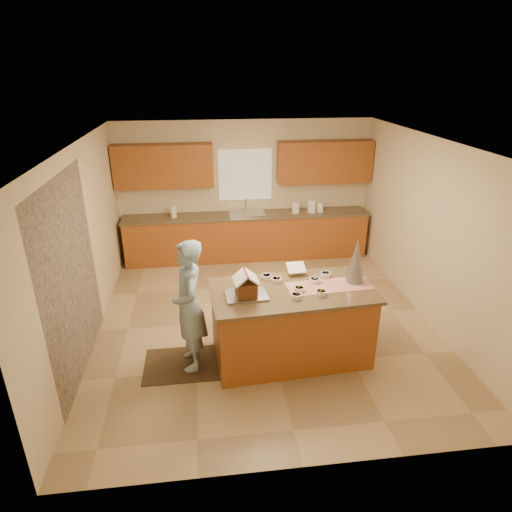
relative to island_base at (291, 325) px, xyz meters
name	(u,v)px	position (x,y,z in m)	size (l,w,h in m)	color
floor	(264,320)	(-0.22, 0.95, -0.49)	(5.50, 5.50, 0.00)	tan
ceiling	(265,143)	(-0.22, 0.95, 2.21)	(5.50, 5.50, 0.00)	silver
wall_back	(245,189)	(-0.22, 3.70, 0.86)	(5.50, 5.50, 0.00)	beige
wall_front	(310,354)	(-0.22, -1.80, 0.86)	(5.50, 5.50, 0.00)	beige
wall_left	(84,247)	(-2.72, 0.95, 0.86)	(5.50, 5.50, 0.00)	beige
wall_right	(430,231)	(2.28, 0.95, 0.86)	(5.50, 5.50, 0.00)	beige
stone_accent	(71,280)	(-2.70, 0.15, 0.76)	(2.50, 2.50, 0.00)	gray
window_curtain	(245,175)	(-0.22, 3.67, 1.16)	(1.05, 0.03, 1.00)	white
back_counter_base	(247,237)	(-0.22, 3.40, -0.05)	(4.80, 0.60, 0.88)	#9D4720
back_counter_top	(247,215)	(-0.22, 3.40, 0.41)	(4.85, 0.63, 0.04)	brown
upper_cabinet_left	(164,166)	(-1.77, 3.52, 1.41)	(1.85, 0.35, 0.80)	#954D20
upper_cabinet_right	(325,162)	(1.33, 3.52, 1.41)	(1.85, 0.35, 0.80)	#954D20
sink	(247,216)	(-0.22, 3.40, 0.40)	(0.70, 0.45, 0.12)	silver
faucet	(246,205)	(-0.22, 3.58, 0.57)	(0.03, 0.03, 0.28)	silver
island_base	(291,325)	(0.00, 0.00, 0.00)	(1.98, 0.99, 0.97)	#9D4720
island_top	(292,291)	(0.00, 0.00, 0.51)	(2.07, 1.08, 0.04)	brown
table_runner	(329,286)	(0.49, 0.04, 0.53)	(1.10, 0.40, 0.01)	#A2220B
baking_tray	(246,295)	(-0.60, -0.10, 0.54)	(0.51, 0.37, 0.03)	silver
cookbook	(296,268)	(0.14, 0.43, 0.63)	(0.24, 0.02, 0.20)	white
tinsel_tree	(356,261)	(0.85, 0.12, 0.83)	(0.24, 0.24, 0.61)	#A19FAA
rug	(189,364)	(-1.36, -0.02, -0.48)	(1.18, 0.77, 0.01)	black
boy	(189,306)	(-1.31, -0.02, 0.39)	(0.63, 0.41, 1.73)	#8DAEC8
canister_a	(296,208)	(0.76, 3.40, 0.54)	(0.15, 0.15, 0.21)	white
canister_b	(312,206)	(1.09, 3.40, 0.56)	(0.17, 0.17, 0.25)	white
canister_c	(320,207)	(1.26, 3.40, 0.53)	(0.13, 0.13, 0.19)	white
paper_towel	(174,212)	(-1.65, 3.40, 0.55)	(0.11, 0.11, 0.23)	white
gingerbread_house	(246,286)	(-0.60, -0.10, 0.67)	(0.32, 0.33, 0.31)	#5B3017
candy_bowls	(300,284)	(0.11, 0.08, 0.56)	(0.93, 0.70, 0.06)	yellow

